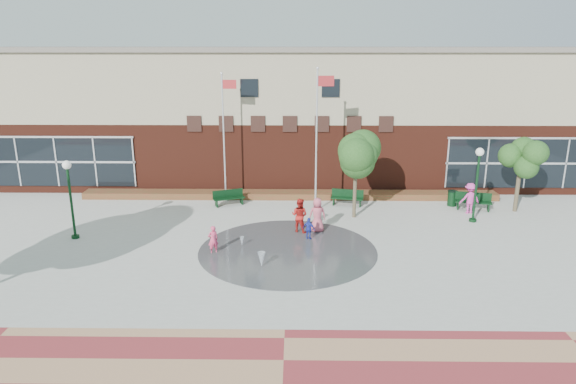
{
  "coord_description": "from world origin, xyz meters",
  "views": [
    {
      "loc": [
        0.33,
        -19.49,
        9.39
      ],
      "look_at": [
        0.0,
        4.0,
        2.6
      ],
      "focal_mm": 32.0,
      "sensor_mm": 36.0,
      "label": 1
    }
  ],
  "objects_px": {
    "bench_left": "(229,201)",
    "child_splash": "(213,240)",
    "trash_can": "(452,198)",
    "flagpole_left": "(224,132)",
    "flagpole_right": "(317,133)"
  },
  "relations": [
    {
      "from": "flagpole_left",
      "to": "bench_left",
      "type": "height_order",
      "value": "flagpole_left"
    },
    {
      "from": "flagpole_right",
      "to": "trash_can",
      "type": "bearing_deg",
      "value": -0.55
    },
    {
      "from": "flagpole_right",
      "to": "child_splash",
      "type": "distance_m",
      "value": 8.97
    },
    {
      "from": "flagpole_right",
      "to": "child_splash",
      "type": "bearing_deg",
      "value": -136.9
    },
    {
      "from": "flagpole_left",
      "to": "trash_can",
      "type": "xyz_separation_m",
      "value": [
        13.68,
        -0.68,
        -3.88
      ]
    },
    {
      "from": "child_splash",
      "to": "bench_left",
      "type": "bearing_deg",
      "value": -116.81
    },
    {
      "from": "trash_can",
      "to": "child_splash",
      "type": "xyz_separation_m",
      "value": [
        -13.24,
        -7.43,
        0.19
      ]
    },
    {
      "from": "bench_left",
      "to": "child_splash",
      "type": "xyz_separation_m",
      "value": [
        0.19,
        -7.33,
        0.37
      ]
    },
    {
      "from": "flagpole_right",
      "to": "trash_can",
      "type": "relative_size",
      "value": 8.68
    },
    {
      "from": "flagpole_left",
      "to": "flagpole_right",
      "type": "xyz_separation_m",
      "value": [
        5.47,
        -1.8,
        0.23
      ]
    },
    {
      "from": "trash_can",
      "to": "child_splash",
      "type": "distance_m",
      "value": 15.19
    },
    {
      "from": "flagpole_right",
      "to": "child_splash",
      "type": "relative_size",
      "value": 6.13
    },
    {
      "from": "bench_left",
      "to": "flagpole_left",
      "type": "bearing_deg",
      "value": 84.47
    },
    {
      "from": "bench_left",
      "to": "child_splash",
      "type": "distance_m",
      "value": 7.34
    },
    {
      "from": "trash_can",
      "to": "child_splash",
      "type": "height_order",
      "value": "child_splash"
    }
  ]
}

